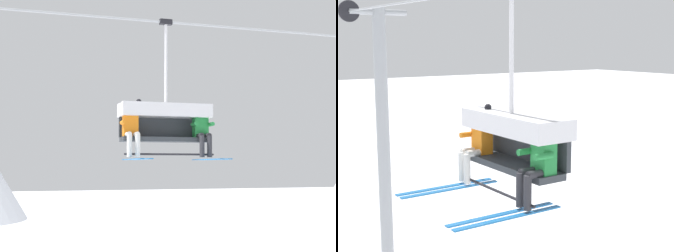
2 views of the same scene
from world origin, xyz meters
The scene contains 4 objects.
lift_cable centered at (1.58, -0.80, 8.63)m, with size 18.31×0.05×0.05m.
chairlift_chair centered at (0.85, -0.73, 6.50)m, with size 2.04×0.74×3.07m.
skier_orange centered at (0.04, -0.94, 6.21)m, with size 0.48×1.70×1.34m.
skier_green centered at (1.66, -0.95, 6.19)m, with size 0.46×1.70×1.23m.
Camera 1 is at (-2.32, -11.72, 5.41)m, focal length 55.00 mm.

